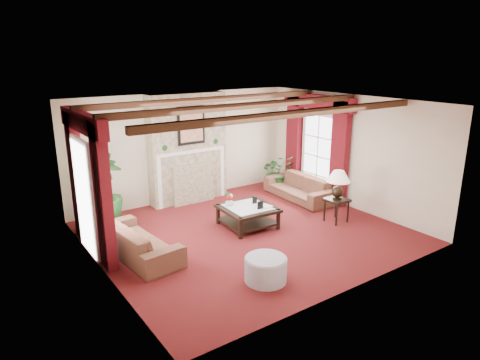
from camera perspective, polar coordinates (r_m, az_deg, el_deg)
floor at (r=9.01m, az=1.00°, el=-7.02°), size 6.00×6.00×0.00m
ceiling at (r=8.32m, az=1.10°, el=10.30°), size 6.00×6.00×0.00m
back_wall at (r=10.85m, az=-7.50°, el=4.40°), size 6.00×0.02×2.70m
left_wall at (r=7.30m, az=-18.44°, el=-2.29°), size 0.02×5.50×2.70m
right_wall at (r=10.56m, az=14.40°, el=3.68°), size 0.02×5.50×2.70m
ceiling_beams at (r=8.32m, az=1.09°, el=9.89°), size 6.00×3.00×0.12m
fireplace at (r=10.48m, az=-7.26°, el=11.45°), size 2.00×0.52×2.70m
french_door_left at (r=8.06m, az=-20.82°, el=4.94°), size 0.10×1.10×2.16m
french_door_right at (r=11.07m, az=10.66°, el=8.59°), size 0.10×1.10×2.16m
curtains_left at (r=8.02m, az=-20.36°, el=7.98°), size 0.20×2.40×2.55m
curtains_right at (r=10.94m, az=10.37°, el=10.74°), size 0.20×2.40×2.55m
sofa_left at (r=8.13m, az=-13.50°, el=-7.13°), size 2.18×1.02×0.80m
sofa_right at (r=11.05m, az=7.87°, el=-0.50°), size 2.09×0.80×0.79m
potted_palm at (r=9.43m, az=-18.04°, el=-3.70°), size 1.87×2.21×0.95m
small_plant at (r=11.82m, az=4.96°, el=0.60°), size 1.50×1.53×0.75m
coffee_table at (r=9.25m, az=1.02°, el=-4.91°), size 1.14×1.14×0.44m
side_table at (r=9.74m, az=12.71°, el=-3.93°), size 0.52×0.52×0.53m
ottoman at (r=7.16m, az=3.45°, el=-11.82°), size 0.70×0.70×0.41m
table_lamp at (r=9.55m, az=12.94°, el=-0.58°), size 0.52×0.52×0.66m
flower_vase at (r=9.21m, az=-1.43°, el=-2.95°), size 0.26×0.26×0.17m
book at (r=9.08m, az=2.88°, el=-2.81°), size 0.24×0.14×0.31m
photo_frame_a at (r=9.02m, az=2.72°, el=-3.39°), size 0.13×0.04×0.17m
photo_frame_b at (r=9.34m, az=1.96°, el=-2.79°), size 0.11×0.03×0.14m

